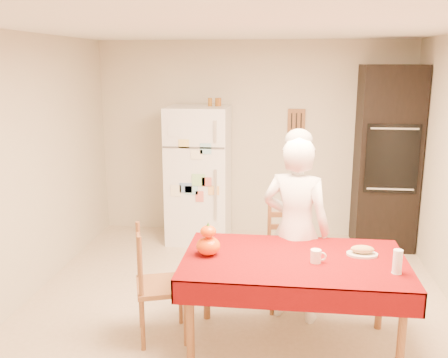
% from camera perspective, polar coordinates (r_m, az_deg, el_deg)
% --- Properties ---
extents(floor, '(4.50, 4.50, 0.00)m').
position_cam_1_polar(floor, '(4.72, 1.32, -14.88)').
color(floor, tan).
rests_on(floor, ground).
extents(room_shell, '(4.02, 4.52, 2.51)m').
position_cam_1_polar(room_shell, '(4.21, 1.44, 4.99)').
color(room_shell, beige).
rests_on(room_shell, ground).
extents(refrigerator, '(0.75, 0.74, 1.70)m').
position_cam_1_polar(refrigerator, '(6.27, -2.89, 0.53)').
color(refrigerator, white).
rests_on(refrigerator, floor).
extents(oven_cabinet, '(0.70, 0.62, 2.20)m').
position_cam_1_polar(oven_cabinet, '(6.30, 18.08, 2.27)').
color(oven_cabinet, black).
rests_on(oven_cabinet, floor).
extents(dining_table, '(1.70, 1.00, 0.76)m').
position_cam_1_polar(dining_table, '(3.92, 7.99, -9.90)').
color(dining_table, brown).
rests_on(dining_table, floor).
extents(chair_far, '(0.47, 0.45, 0.95)m').
position_cam_1_polar(chair_far, '(4.71, 7.48, -8.28)').
color(chair_far, brown).
rests_on(chair_far, floor).
extents(chair_left, '(0.51, 0.52, 0.95)m').
position_cam_1_polar(chair_left, '(4.15, -8.05, -11.35)').
color(chair_left, brown).
rests_on(chair_left, floor).
extents(seated_woman, '(0.68, 0.54, 1.63)m').
position_cam_1_polar(seated_woman, '(4.36, 8.20, -5.76)').
color(seated_woman, white).
rests_on(seated_woman, floor).
extents(coffee_mug, '(0.08, 0.08, 0.10)m').
position_cam_1_polar(coffee_mug, '(3.83, 10.45, -8.66)').
color(coffee_mug, white).
rests_on(coffee_mug, dining_table).
extents(pumpkin_lower, '(0.19, 0.19, 0.14)m').
position_cam_1_polar(pumpkin_lower, '(3.90, -1.81, -7.65)').
color(pumpkin_lower, '#C54004').
rests_on(pumpkin_lower, dining_table).
extents(pumpkin_upper, '(0.12, 0.12, 0.09)m').
position_cam_1_polar(pumpkin_upper, '(3.86, -1.82, -6.02)').
color(pumpkin_upper, '#D93E05').
rests_on(pumpkin_upper, pumpkin_lower).
extents(wine_glass, '(0.07, 0.07, 0.18)m').
position_cam_1_polar(wine_glass, '(3.77, 19.21, -8.91)').
color(wine_glass, white).
rests_on(wine_glass, dining_table).
extents(bread_plate, '(0.24, 0.24, 0.02)m').
position_cam_1_polar(bread_plate, '(4.05, 15.51, -8.29)').
color(bread_plate, silver).
rests_on(bread_plate, dining_table).
extents(bread_loaf, '(0.18, 0.10, 0.06)m').
position_cam_1_polar(bread_loaf, '(4.04, 15.55, -7.75)').
color(bread_loaf, '#A0744E').
rests_on(bread_loaf, bread_plate).
extents(spice_jar_left, '(0.05, 0.05, 0.10)m').
position_cam_1_polar(spice_jar_left, '(6.16, -1.61, 8.79)').
color(spice_jar_left, '#905B1A').
rests_on(spice_jar_left, refrigerator).
extents(spice_jar_mid, '(0.05, 0.05, 0.10)m').
position_cam_1_polar(spice_jar_mid, '(6.15, -0.78, 8.78)').
color(spice_jar_mid, brown).
rests_on(spice_jar_mid, refrigerator).
extents(spice_jar_right, '(0.05, 0.05, 0.10)m').
position_cam_1_polar(spice_jar_right, '(6.15, -0.55, 8.78)').
color(spice_jar_right, '#99541B').
rests_on(spice_jar_right, refrigerator).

